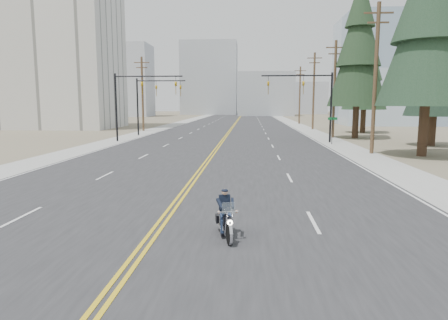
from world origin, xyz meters
name	(u,v)px	position (x,y,z in m)	size (l,w,h in m)	color
ground_plane	(129,268)	(0.00, 0.00, 0.00)	(400.00, 400.00, 0.00)	#776D56
road	(235,124)	(0.00, 70.00, 0.01)	(20.00, 200.00, 0.01)	#303033
sidewalk_left	(178,124)	(-11.50, 70.00, 0.01)	(3.00, 200.00, 0.01)	#A5A5A0
sidewalk_right	(294,124)	(11.50, 70.00, 0.01)	(3.00, 200.00, 0.01)	#A5A5A0
traffic_mast_left	(135,94)	(-8.98, 32.00, 4.94)	(7.10, 0.26, 7.00)	black
traffic_mast_right	(311,93)	(8.98, 32.00, 4.94)	(7.10, 0.26, 7.00)	black
traffic_mast_far	(151,96)	(-9.31, 40.00, 4.87)	(6.10, 0.26, 7.00)	black
street_sign	(332,126)	(10.80, 30.00, 1.80)	(0.90, 0.06, 2.62)	black
utility_pole_b	(375,77)	(12.50, 23.00, 5.98)	(2.20, 0.30, 11.50)	brown
utility_pole_c	(334,88)	(12.50, 38.00, 5.73)	(2.20, 0.30, 11.00)	brown
utility_pole_d	(314,90)	(12.50, 53.00, 5.98)	(2.20, 0.30, 11.50)	brown
utility_pole_e	(300,94)	(12.50, 70.00, 5.73)	(2.20, 0.30, 11.00)	brown
utility_pole_left	(142,93)	(-12.50, 48.00, 5.48)	(2.20, 0.30, 10.50)	brown
apartment_block	(57,34)	(-28.00, 55.00, 15.00)	(18.00, 14.00, 30.00)	silver
glass_building	(404,71)	(32.00, 70.00, 10.00)	(24.00, 16.00, 20.00)	#9EB5CC
haze_bldg_a	(128,81)	(-35.00, 115.00, 11.00)	(14.00, 12.00, 22.00)	#B7BCC6
haze_bldg_b	(266,94)	(8.00, 125.00, 7.00)	(18.00, 14.00, 14.00)	#ADB2B7
haze_bldg_c	(379,86)	(40.00, 110.00, 9.00)	(16.00, 12.00, 18.00)	#B7BCC6
haze_bldg_d	(210,79)	(-12.00, 140.00, 13.00)	(20.00, 15.00, 26.00)	#ADB2B7
haze_bldg_e	(307,98)	(25.00, 150.00, 6.00)	(14.00, 14.00, 12.00)	#B7BCC6
haze_bldg_f	(99,92)	(-50.00, 130.00, 8.00)	(12.00, 12.00, 16.00)	#ADB2B7
motorcyclist	(226,214)	(2.20, 2.37, 0.71)	(0.77, 1.81, 1.41)	black
conifer_near	(432,7)	(15.84, 21.79, 10.76)	(7.08, 7.08, 18.74)	#382619
conifer_mid	(437,58)	(19.90, 29.53, 8.02)	(5.24, 5.24, 13.97)	#382619
conifer_tall	(359,45)	(14.94, 37.61, 10.40)	(6.52, 6.52, 18.11)	#382619
conifer_far	(366,65)	(18.24, 46.51, 9.01)	(5.86, 5.86, 15.71)	#382619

